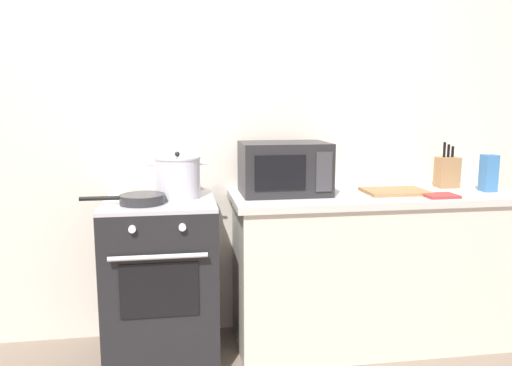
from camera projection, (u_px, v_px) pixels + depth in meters
The scene contains 11 objects.
back_wall at pixel (265, 134), 3.09m from camera, with size 4.40×0.10×2.50m, color silver.
lower_cabinet_right at pixel (373, 271), 2.97m from camera, with size 1.64×0.56×0.88m, color beige.
countertop_right at pixel (376, 196), 2.90m from camera, with size 1.70×0.60×0.04m, color beige.
stove at pixel (162, 280), 2.76m from camera, with size 0.60×0.64×0.92m.
stock_pot at pixel (178, 177), 2.74m from camera, with size 0.34×0.26×0.26m.
frying_pan at pixel (141, 199), 2.58m from camera, with size 0.43×0.23×0.05m.
microwave at pixel (284, 168), 2.85m from camera, with size 0.50×0.37×0.30m.
cutting_board at pixel (395, 191), 2.89m from camera, with size 0.36×0.26×0.02m, color #997047.
knife_block at pixel (447, 172), 3.07m from camera, with size 0.13×0.10×0.28m.
pasta_box at pixel (489, 173), 2.93m from camera, with size 0.08×0.08×0.22m, color teal.
oven_mitt at pixel (440, 196), 2.76m from camera, with size 0.18×0.14×0.02m, color #993333.
Camera 1 is at (-0.23, -2.09, 1.44)m, focal length 34.58 mm.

